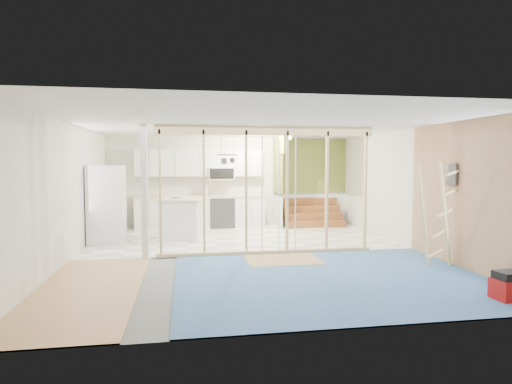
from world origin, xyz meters
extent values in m
cube|color=slate|center=(0.00, 0.00, 0.00)|extent=(7.00, 8.00, 0.01)
cube|color=silver|center=(0.00, 0.00, 2.60)|extent=(7.00, 8.00, 0.01)
cube|color=silver|center=(0.00, 4.00, 1.30)|extent=(7.00, 0.01, 2.60)
cube|color=silver|center=(0.00, -4.00, 1.30)|extent=(7.00, 0.01, 2.60)
cube|color=silver|center=(-3.50, 0.00, 1.30)|extent=(0.01, 8.00, 2.60)
cube|color=silver|center=(3.50, 0.00, 1.30)|extent=(0.01, 8.00, 2.60)
cube|color=white|center=(0.00, 2.00, 0.01)|extent=(7.00, 4.00, 0.02)
cube|color=teal|center=(1.00, -2.00, 0.01)|extent=(5.00, 4.00, 0.02)
cube|color=tan|center=(-2.75, -2.00, 0.01)|extent=(1.50, 4.00, 0.02)
cube|color=tan|center=(0.50, -0.60, 0.02)|extent=(1.40, 1.00, 0.01)
cube|color=#D3B681|center=(0.30, 0.00, 2.50)|extent=(4.40, 0.09, 0.18)
cube|color=#D3B681|center=(0.30, 0.00, 0.05)|extent=(4.40, 0.09, 0.06)
cube|color=silver|center=(-2.10, 0.00, 1.30)|extent=(0.12, 0.14, 2.60)
cube|color=#D3B681|center=(-1.80, 0.00, 1.30)|extent=(0.04, 0.09, 2.40)
cube|color=#D3B681|center=(-0.96, 0.00, 1.30)|extent=(0.04, 0.09, 2.40)
cube|color=#D3B681|center=(-0.12, 0.00, 1.30)|extent=(0.04, 0.09, 2.40)
cube|color=#D3B681|center=(0.72, 0.00, 1.30)|extent=(0.04, 0.09, 2.40)
cube|color=#D3B681|center=(1.56, 0.00, 1.30)|extent=(0.04, 0.09, 2.40)
cube|color=#D3B681|center=(2.40, 0.00, 1.30)|extent=(0.04, 0.09, 2.40)
cylinder|color=silver|center=(0.20, -0.03, 1.22)|extent=(0.02, 0.02, 2.35)
cylinder|color=silver|center=(0.90, 0.02, 1.22)|extent=(0.02, 0.02, 2.35)
cylinder|color=silver|center=(0.55, 0.00, 1.22)|extent=(0.02, 0.02, 2.35)
cube|color=white|center=(-0.90, 3.70, 0.44)|extent=(3.60, 0.60, 0.88)
cube|color=beige|center=(-0.90, 3.70, 0.91)|extent=(3.66, 0.64, 0.05)
cube|color=white|center=(-3.20, 2.60, 0.44)|extent=(0.60, 1.60, 0.88)
cube|color=beige|center=(-3.20, 2.60, 0.91)|extent=(0.64, 1.64, 0.05)
cube|color=white|center=(-0.90, 3.82, 1.85)|extent=(3.60, 0.34, 0.75)
cube|color=white|center=(-0.30, 3.78, 1.55)|extent=(0.72, 0.38, 0.36)
cube|color=black|center=(-0.30, 3.59, 1.55)|extent=(0.68, 0.02, 0.30)
cube|color=olive|center=(1.30, 3.55, 1.80)|extent=(0.10, 0.90, 1.60)
cube|color=white|center=(1.30, 3.55, 0.45)|extent=(0.10, 0.90, 0.90)
cube|color=olive|center=(1.30, 2.85, 2.35)|extent=(0.10, 0.50, 0.50)
cube|color=olive|center=(2.40, 3.97, 1.75)|extent=(2.20, 0.04, 1.60)
cube|color=white|center=(2.40, 3.97, 0.45)|extent=(2.20, 0.04, 0.90)
cube|color=brown|center=(2.35, 3.20, 0.10)|extent=(1.70, 0.26, 0.20)
cube|color=brown|center=(2.35, 3.46, 0.30)|extent=(1.70, 0.26, 0.20)
cube|color=brown|center=(2.35, 3.72, 0.50)|extent=(1.70, 0.26, 0.20)
cube|color=brown|center=(2.35, 3.98, 0.70)|extent=(1.70, 0.26, 0.20)
torus|color=black|center=(-0.30, 1.90, 2.05)|extent=(0.52, 0.52, 0.02)
cylinder|color=black|center=(-0.45, 1.90, 2.30)|extent=(0.01, 0.01, 0.50)
cylinder|color=black|center=(-0.15, 1.90, 2.30)|extent=(0.01, 0.01, 0.50)
cylinder|color=#3A3A3F|center=(-0.40, 1.80, 1.90)|extent=(0.14, 0.14, 0.14)
cylinder|color=#3A3A3F|center=(-0.18, 2.00, 1.92)|extent=(0.12, 0.12, 0.12)
cube|color=tan|center=(3.48, -2.00, 1.30)|extent=(0.02, 4.00, 2.60)
cube|color=#3A3A3F|center=(3.43, -1.40, 1.65)|extent=(0.04, 0.30, 0.40)
cylinder|color=#FFEABF|center=(1.40, 3.00, 2.54)|extent=(0.32, 0.32, 0.08)
cube|color=silver|center=(-3.09, 1.66, 0.90)|extent=(0.79, 0.76, 1.79)
cube|color=#3A3A3F|center=(-2.71, 1.66, 0.90)|extent=(0.03, 0.72, 1.76)
cube|color=silver|center=(-1.40, 2.03, 0.46)|extent=(1.12, 1.12, 0.93)
cube|color=beige|center=(-1.40, 2.03, 0.98)|extent=(1.25, 1.25, 0.05)
imported|color=silver|center=(-1.52, 2.06, 1.04)|extent=(0.35, 0.35, 0.07)
imported|color=silver|center=(-0.76, 3.74, 1.09)|extent=(0.16, 0.16, 0.33)
imported|color=white|center=(0.44, 3.60, 1.03)|extent=(0.12, 0.12, 0.20)
cube|color=#9B0F0E|center=(3.00, -3.40, 0.15)|extent=(0.44, 0.34, 0.30)
cube|color=black|center=(3.00, -3.40, 0.35)|extent=(0.40, 0.30, 0.11)
cube|color=#F2E194|center=(2.79, -1.58, 0.95)|extent=(0.42, 0.22, 1.87)
cube|color=#F2E194|center=(3.20, -1.58, 0.95)|extent=(0.42, 0.22, 1.87)
cube|color=#F2E194|center=(3.05, -1.58, 0.26)|extent=(0.42, 0.22, 0.12)
cube|color=#F2E194|center=(3.13, -1.58, 0.62)|extent=(0.42, 0.22, 0.12)
cube|color=#F2E194|center=(3.20, -1.58, 0.98)|extent=(0.42, 0.22, 0.12)
cube|color=#F2E194|center=(3.28, -1.58, 1.33)|extent=(0.42, 0.22, 0.12)
cube|color=#F2E194|center=(3.35, -1.58, 1.69)|extent=(0.42, 0.22, 0.12)
camera|label=1|loc=(-1.32, -8.43, 1.87)|focal=30.00mm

